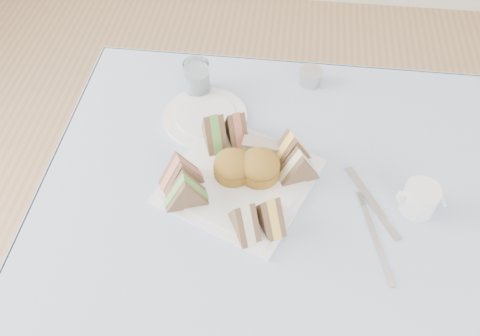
# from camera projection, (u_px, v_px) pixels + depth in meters

# --- Properties ---
(table) EXTENTS (0.90, 0.90, 0.74)m
(table) POSITION_uv_depth(u_px,v_px,m) (267.00, 299.00, 1.33)
(table) COLOR brown
(table) RESTS_ON floor
(tablecloth) EXTENTS (1.02, 1.02, 0.01)m
(tablecloth) POSITION_uv_depth(u_px,v_px,m) (275.00, 220.00, 1.04)
(tablecloth) COLOR #9BAAD1
(tablecloth) RESTS_ON table
(serving_plate) EXTENTS (0.37, 0.37, 0.01)m
(serving_plate) POSITION_uv_depth(u_px,v_px,m) (240.00, 181.00, 1.09)
(serving_plate) COLOR white
(serving_plate) RESTS_ON tablecloth
(sandwich_fl_a) EXTENTS (0.10, 0.08, 0.08)m
(sandwich_fl_a) POSITION_uv_depth(u_px,v_px,m) (180.00, 170.00, 1.05)
(sandwich_fl_a) COLOR brown
(sandwich_fl_a) RESTS_ON serving_plate
(sandwich_fl_b) EXTENTS (0.10, 0.07, 0.08)m
(sandwich_fl_b) POSITION_uv_depth(u_px,v_px,m) (185.00, 189.00, 1.02)
(sandwich_fl_b) COLOR brown
(sandwich_fl_b) RESTS_ON serving_plate
(sandwich_fr_a) EXTENTS (0.08, 0.10, 0.08)m
(sandwich_fr_a) POSITION_uv_depth(u_px,v_px,m) (269.00, 211.00, 0.99)
(sandwich_fr_a) COLOR brown
(sandwich_fr_a) RESTS_ON serving_plate
(sandwich_fr_b) EXTENTS (0.08, 0.10, 0.08)m
(sandwich_fr_b) POSITION_uv_depth(u_px,v_px,m) (245.00, 217.00, 0.98)
(sandwich_fr_b) COLOR brown
(sandwich_fr_b) RESTS_ON serving_plate
(sandwich_bl_a) EXTENTS (0.07, 0.10, 0.08)m
(sandwich_bl_a) POSITION_uv_depth(u_px,v_px,m) (214.00, 129.00, 1.13)
(sandwich_bl_a) COLOR brown
(sandwich_bl_a) RESTS_ON serving_plate
(sandwich_bl_b) EXTENTS (0.07, 0.09, 0.08)m
(sandwich_bl_b) POSITION_uv_depth(u_px,v_px,m) (236.00, 125.00, 1.14)
(sandwich_bl_b) COLOR brown
(sandwich_bl_b) RESTS_ON serving_plate
(sandwich_br_a) EXTENTS (0.10, 0.07, 0.08)m
(sandwich_br_a) POSITION_uv_depth(u_px,v_px,m) (299.00, 164.00, 1.06)
(sandwich_br_a) COLOR brown
(sandwich_br_a) RESTS_ON serving_plate
(sandwich_br_b) EXTENTS (0.10, 0.08, 0.08)m
(sandwich_br_b) POSITION_uv_depth(u_px,v_px,m) (291.00, 147.00, 1.09)
(sandwich_br_b) COLOR brown
(sandwich_br_b) RESTS_ON serving_plate
(scone_left) EXTENTS (0.10, 0.10, 0.06)m
(scone_left) POSITION_uv_depth(u_px,v_px,m) (233.00, 166.00, 1.08)
(scone_left) COLOR #A57D32
(scone_left) RESTS_ON serving_plate
(scone_right) EXTENTS (0.10, 0.10, 0.06)m
(scone_right) POSITION_uv_depth(u_px,v_px,m) (259.00, 166.00, 1.07)
(scone_right) COLOR #A57D32
(scone_right) RESTS_ON serving_plate
(pastry_slice) EXTENTS (0.08, 0.04, 0.04)m
(pastry_slice) POSITION_uv_depth(u_px,v_px,m) (261.00, 148.00, 1.12)
(pastry_slice) COLOR tan
(pastry_slice) RESTS_ON serving_plate
(side_plate) EXTENTS (0.21, 0.21, 0.01)m
(side_plate) POSITION_uv_depth(u_px,v_px,m) (205.00, 117.00, 1.22)
(side_plate) COLOR white
(side_plate) RESTS_ON tablecloth
(water_glass) EXTENTS (0.06, 0.06, 0.09)m
(water_glass) POSITION_uv_depth(u_px,v_px,m) (197.00, 78.00, 1.24)
(water_glass) COLOR white
(water_glass) RESTS_ON tablecloth
(tea_strainer) EXTENTS (0.07, 0.07, 0.03)m
(tea_strainer) POSITION_uv_depth(u_px,v_px,m) (311.00, 78.00, 1.29)
(tea_strainer) COLOR #B9B9B9
(tea_strainer) RESTS_ON tablecloth
(knife) EXTENTS (0.11, 0.18, 0.00)m
(knife) POSITION_uv_depth(u_px,v_px,m) (372.00, 202.00, 1.06)
(knife) COLOR #B9B9B9
(knife) RESTS_ON tablecloth
(fork) EXTENTS (0.06, 0.18, 0.00)m
(fork) POSITION_uv_depth(u_px,v_px,m) (377.00, 244.00, 1.00)
(fork) COLOR #B9B9B9
(fork) RESTS_ON tablecloth
(creamer_jug) EXTENTS (0.09, 0.09, 0.06)m
(creamer_jug) POSITION_uv_depth(u_px,v_px,m) (420.00, 199.00, 1.03)
(creamer_jug) COLOR white
(creamer_jug) RESTS_ON tablecloth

